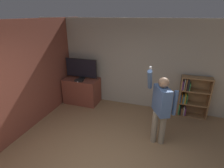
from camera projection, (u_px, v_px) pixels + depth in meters
name	position (u px, v px, depth m)	size (l,w,h in m)	color
wall_back	(135.00, 65.00, 5.34)	(6.58, 0.06, 2.70)	#B2AD9E
wall_side_brick	(37.00, 73.00, 4.63)	(0.06, 4.70, 2.70)	brown
tv_ledge	(82.00, 90.00, 5.84)	(1.11, 0.67, 0.83)	brown
television	(81.00, 68.00, 5.59)	(1.06, 0.22, 0.66)	black
game_console	(79.00, 80.00, 5.48)	(0.25, 0.17, 0.05)	black
remote_loose	(79.00, 81.00, 5.45)	(0.08, 0.14, 0.02)	white
bookshelf	(191.00, 97.00, 4.98)	(0.80, 0.28, 1.20)	#997047
person	(161.00, 105.00, 3.74)	(0.63, 0.57, 1.87)	gray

